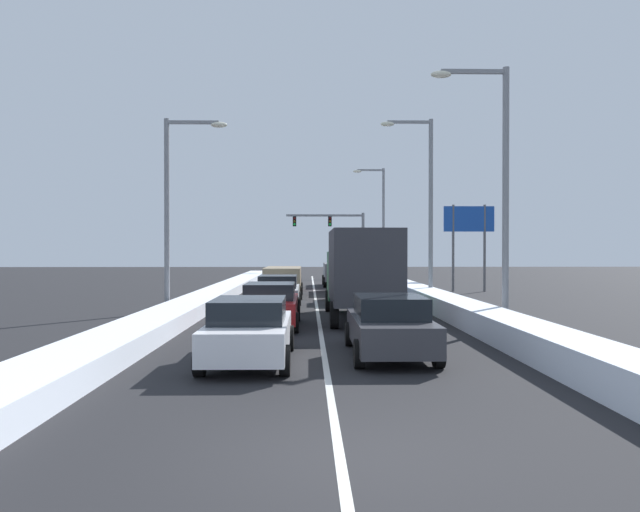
# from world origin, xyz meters

# --- Properties ---
(ground_plane) EXTENTS (127.45, 127.45, 0.00)m
(ground_plane) POSITION_xyz_m (0.00, 19.61, 0.00)
(ground_plane) COLOR black
(lane_stripe_between_right_lane_and_center_lane) EXTENTS (0.14, 53.92, 0.01)m
(lane_stripe_between_right_lane_and_center_lane) POSITION_xyz_m (-0.00, 24.51, 0.00)
(lane_stripe_between_right_lane_and_center_lane) COLOR silver
(lane_stripe_between_right_lane_and_center_lane) RESTS_ON ground
(snow_bank_right_shoulder) EXTENTS (1.35, 53.92, 0.75)m
(snow_bank_right_shoulder) POSITION_xyz_m (5.30, 24.51, 0.38)
(snow_bank_right_shoulder) COLOR silver
(snow_bank_right_shoulder) RESTS_ON ground
(snow_bank_left_shoulder) EXTENTS (1.69, 53.92, 0.56)m
(snow_bank_left_shoulder) POSITION_xyz_m (-5.30, 24.51, 0.28)
(snow_bank_left_shoulder) COLOR silver
(snow_bank_left_shoulder) RESTS_ON ground
(sedan_charcoal_right_lane_nearest) EXTENTS (2.00, 4.50, 1.51)m
(sedan_charcoal_right_lane_nearest) POSITION_xyz_m (1.62, 7.15, 0.76)
(sedan_charcoal_right_lane_nearest) COLOR #38383D
(sedan_charcoal_right_lane_nearest) RESTS_ON ground
(box_truck_right_lane_second) EXTENTS (2.53, 7.20, 3.36)m
(box_truck_right_lane_second) POSITION_xyz_m (1.60, 14.72, 1.90)
(box_truck_right_lane_second) COLOR #1E5633
(box_truck_right_lane_second) RESTS_ON ground
(sedan_navy_right_lane_third) EXTENTS (2.00, 4.50, 1.51)m
(sedan_navy_right_lane_third) POSITION_xyz_m (1.55, 21.94, 0.76)
(sedan_navy_right_lane_third) COLOR navy
(sedan_navy_right_lane_third) RESTS_ON ground
(suv_black_right_lane_fourth) EXTENTS (2.16, 4.90, 1.67)m
(suv_black_right_lane_fourth) POSITION_xyz_m (1.94, 28.66, 1.02)
(suv_black_right_lane_fourth) COLOR black
(suv_black_right_lane_fourth) RESTS_ON ground
(suv_gray_right_lane_fifth) EXTENTS (2.16, 4.90, 1.67)m
(suv_gray_right_lane_fifth) POSITION_xyz_m (1.75, 35.31, 1.02)
(suv_gray_right_lane_fifth) COLOR slate
(suv_gray_right_lane_fifth) RESTS_ON ground
(sedan_white_center_lane_nearest) EXTENTS (2.00, 4.50, 1.51)m
(sedan_white_center_lane_nearest) POSITION_xyz_m (-1.78, 6.39, 0.76)
(sedan_white_center_lane_nearest) COLOR silver
(sedan_white_center_lane_nearest) RESTS_ON ground
(sedan_red_center_lane_second) EXTENTS (2.00, 4.50, 1.51)m
(sedan_red_center_lane_second) POSITION_xyz_m (-1.70, 12.74, 0.76)
(sedan_red_center_lane_second) COLOR maroon
(sedan_red_center_lane_second) RESTS_ON ground
(sedan_silver_center_lane_third) EXTENTS (2.00, 4.50, 1.51)m
(sedan_silver_center_lane_third) POSITION_xyz_m (-1.74, 18.83, 0.76)
(sedan_silver_center_lane_third) COLOR #B7BABF
(sedan_silver_center_lane_third) RESTS_ON ground
(suv_tan_center_lane_fourth) EXTENTS (2.16, 4.90, 1.67)m
(suv_tan_center_lane_fourth) POSITION_xyz_m (-1.80, 25.37, 1.02)
(suv_tan_center_lane_fourth) COLOR #937F60
(suv_tan_center_lane_fourth) RESTS_ON ground
(sedan_maroon_center_lane_fifth) EXTENTS (2.00, 4.50, 1.51)m
(sedan_maroon_center_lane_fifth) POSITION_xyz_m (-1.87, 31.22, 0.76)
(sedan_maroon_center_lane_fifth) COLOR maroon
(sedan_maroon_center_lane_fifth) RESTS_ON ground
(traffic_light_gantry) EXTENTS (7.54, 0.47, 6.20)m
(traffic_light_gantry) POSITION_xyz_m (2.57, 49.01, 4.50)
(traffic_light_gantry) COLOR slate
(traffic_light_gantry) RESTS_ON ground
(street_lamp_right_near) EXTENTS (2.66, 0.36, 8.78)m
(street_lamp_right_near) POSITION_xyz_m (5.92, 12.25, 5.21)
(street_lamp_right_near) COLOR gray
(street_lamp_right_near) RESTS_ON ground
(street_lamp_right_mid) EXTENTS (2.66, 0.36, 9.22)m
(street_lamp_right_mid) POSITION_xyz_m (5.46, 22.06, 5.44)
(street_lamp_right_mid) COLOR gray
(street_lamp_right_mid) RESTS_ON ground
(street_lamp_right_far) EXTENTS (2.66, 0.36, 9.47)m
(street_lamp_right_far) POSITION_xyz_m (5.60, 41.67, 5.57)
(street_lamp_right_far) COLOR gray
(street_lamp_right_far) RESTS_ON ground
(street_lamp_left_mid) EXTENTS (2.66, 0.36, 8.18)m
(street_lamp_left_mid) POSITION_xyz_m (-6.00, 17.50, 4.89)
(street_lamp_left_mid) COLOR gray
(street_lamp_left_mid) RESTS_ON ground
(roadside_sign_right) EXTENTS (3.20, 0.16, 5.50)m
(roadside_sign_right) POSITION_xyz_m (9.78, 29.52, 4.02)
(roadside_sign_right) COLOR #59595B
(roadside_sign_right) RESTS_ON ground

